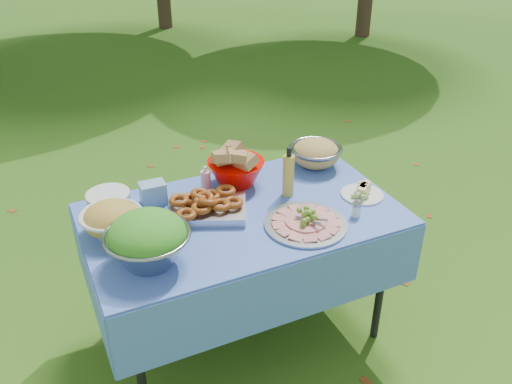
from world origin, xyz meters
TOP-DOWN VIEW (x-y plane):
  - ground at (0.00, 0.00)m, footprint 80.00×80.00m
  - picnic_table at (0.00, 0.00)m, footprint 1.46×0.86m
  - salad_bowl at (-0.49, -0.19)m, footprint 0.40×0.40m
  - pasta_bowl_white at (-0.59, 0.09)m, footprint 0.34×0.34m
  - plate_stack at (-0.56, 0.32)m, footprint 0.28×0.28m
  - wipes_box at (-0.35, 0.26)m, footprint 0.12×0.09m
  - sanitizer_bottle at (-0.08, 0.26)m, footprint 0.06×0.06m
  - bread_bowl at (0.09, 0.27)m, footprint 0.39×0.39m
  - pasta_bowl_steel at (0.56, 0.28)m, footprint 0.33×0.33m
  - fried_tray at (-0.15, 0.07)m, footprint 0.43×0.38m
  - charcuterie_platter at (0.22, -0.22)m, footprint 0.47×0.47m
  - oil_bottle at (0.27, 0.06)m, footprint 0.07×0.07m
  - cheese_plate at (0.61, -0.10)m, footprint 0.23×0.23m
  - shaker at (0.47, -0.25)m, footprint 0.05×0.05m

SIDE VIEW (x-z plane):
  - ground at x=0.00m, z-range 0.00..0.00m
  - picnic_table at x=0.00m, z-range 0.00..0.76m
  - cheese_plate at x=0.61m, z-range 0.76..0.82m
  - shaker at x=0.47m, z-range 0.76..0.83m
  - plate_stack at x=-0.56m, z-range 0.76..0.84m
  - fried_tray at x=-0.15m, z-range 0.76..0.85m
  - charcuterie_platter at x=0.22m, z-range 0.76..0.85m
  - wipes_box at x=-0.35m, z-range 0.76..0.87m
  - sanitizer_bottle at x=-0.08m, z-range 0.76..0.90m
  - pasta_bowl_white at x=-0.59m, z-range 0.76..0.91m
  - pasta_bowl_steel at x=0.56m, z-range 0.76..0.91m
  - bread_bowl at x=0.09m, z-range 0.76..0.96m
  - salad_bowl at x=-0.49m, z-range 0.76..0.99m
  - oil_bottle at x=0.27m, z-range 0.76..1.02m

